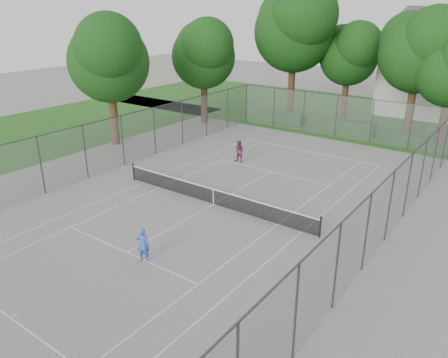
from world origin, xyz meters
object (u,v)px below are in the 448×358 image
Objects in this scene: tennis_net at (213,196)px; woman_player at (239,151)px; girl_player at (143,244)px; house at (429,73)px.

woman_player is (-2.84, 6.75, 0.28)m from tennis_net.
tennis_net is 8.17× the size of girl_player.
tennis_net is 1.24× the size of house.
tennis_net is 8.11× the size of woman_player.
house is at bearing -119.58° from girl_player.
girl_player is (1.07, -6.39, 0.28)m from tennis_net.
house is (4.01, 30.09, 3.68)m from tennis_net.
woman_player is at bearing -98.37° from girl_player.
woman_player is (-3.92, 13.14, 0.01)m from girl_player.
girl_player is at bearing -80.48° from tennis_net.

